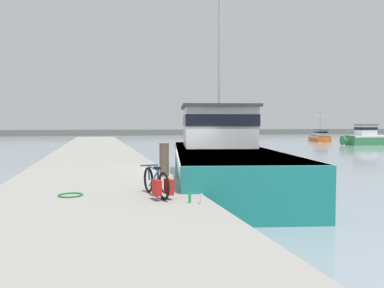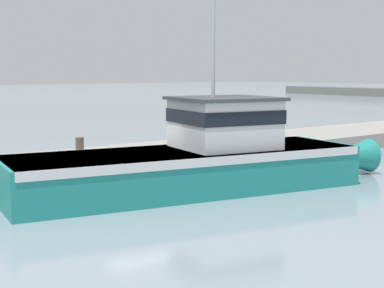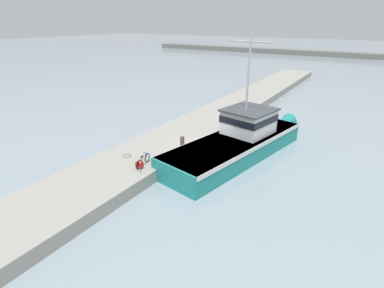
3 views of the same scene
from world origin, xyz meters
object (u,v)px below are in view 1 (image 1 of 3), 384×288
object	(u,v)px
fishing_boat_main	(221,155)
boat_green_anchored	(320,137)
water_bottle_by_bike	(190,198)
bicycle_touring	(158,184)
mooring_post	(164,160)
water_bottle_on_curb	(201,199)
boat_blue_far	(368,137)

from	to	relation	value
fishing_boat_main	boat_green_anchored	world-z (taller)	fishing_boat_main
fishing_boat_main	water_bottle_by_bike	world-z (taller)	fishing_boat_main
bicycle_touring	water_bottle_by_bike	xyz separation A→B (m)	(0.55, -0.77, -0.21)
boat_green_anchored	bicycle_touring	bearing A→B (deg)	71.16
bicycle_touring	water_bottle_by_bike	bearing A→B (deg)	-65.34
mooring_post	water_bottle_on_curb	bearing A→B (deg)	-90.13
boat_blue_far	water_bottle_by_bike	xyz separation A→B (m)	(-30.25, -31.24, -0.04)
boat_blue_far	fishing_boat_main	bearing A→B (deg)	135.11
water_bottle_by_bike	boat_green_anchored	bearing A→B (deg)	53.85
boat_green_anchored	water_bottle_on_curb	bearing A→B (deg)	72.45
boat_blue_far	water_bottle_on_curb	xyz separation A→B (m)	(-30.05, -31.42, -0.04)
water_bottle_by_bike	water_bottle_on_curb	xyz separation A→B (m)	(0.20, -0.18, -0.00)
fishing_boat_main	boat_blue_far	xyz separation A→B (m)	(27.04, 23.80, -0.21)
fishing_boat_main	boat_green_anchored	size ratio (longest dim) A/B	2.15
boat_blue_far	bicycle_touring	distance (m)	43.33
fishing_boat_main	bicycle_touring	xyz separation A→B (m)	(-3.76, -6.68, -0.04)
mooring_post	water_bottle_by_bike	bearing A→B (deg)	-92.86
water_bottle_on_curb	boat_green_anchored	bearing A→B (deg)	54.15
boat_green_anchored	water_bottle_by_bike	bearing A→B (deg)	72.15
water_bottle_on_curb	fishing_boat_main	bearing A→B (deg)	68.41
boat_blue_far	bicycle_touring	xyz separation A→B (m)	(-30.80, -30.47, 0.17)
bicycle_touring	water_bottle_on_curb	xyz separation A→B (m)	(0.75, -0.95, -0.21)
bicycle_touring	mooring_post	bearing A→B (deg)	66.79
fishing_boat_main	mooring_post	distance (m)	4.41
boat_blue_far	water_bottle_by_bike	distance (m)	43.49
bicycle_touring	mooring_post	world-z (taller)	mooring_post
fishing_boat_main	boat_blue_far	bearing A→B (deg)	52.57
boat_green_anchored	bicycle_touring	distance (m)	51.60
boat_blue_far	bicycle_touring	size ratio (longest dim) A/B	4.16
boat_blue_far	water_bottle_on_curb	distance (m)	43.48
fishing_boat_main	mooring_post	size ratio (longest dim) A/B	14.39
fishing_boat_main	boat_green_anchored	bearing A→B (deg)	62.74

